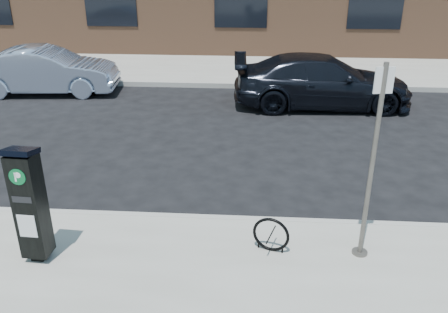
# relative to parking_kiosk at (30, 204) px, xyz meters

# --- Properties ---
(ground) EXTENTS (120.00, 120.00, 0.00)m
(ground) POSITION_rel_parking_kiosk_xyz_m (2.33, 1.28, -1.03)
(ground) COLOR black
(ground) RESTS_ON ground
(sidewalk_far) EXTENTS (60.00, 12.00, 0.15)m
(sidewalk_far) POSITION_rel_parking_kiosk_xyz_m (2.33, 15.28, -0.96)
(sidewalk_far) COLOR gray
(sidewalk_far) RESTS_ON ground
(curb_near) EXTENTS (60.00, 0.12, 0.16)m
(curb_near) POSITION_rel_parking_kiosk_xyz_m (2.33, 1.26, -0.96)
(curb_near) COLOR #9E9B93
(curb_near) RESTS_ON ground
(curb_far) EXTENTS (60.00, 0.12, 0.16)m
(curb_far) POSITION_rel_parking_kiosk_xyz_m (2.33, 9.30, -0.96)
(curb_far) COLOR #9E9B93
(curb_far) RESTS_ON ground
(parking_kiosk) EXTENTS (0.41, 0.37, 1.72)m
(parking_kiosk) POSITION_rel_parking_kiosk_xyz_m (0.00, 0.00, 0.00)
(parking_kiosk) COLOR black
(parking_kiosk) RESTS_ON sidewalk_near
(sign_pole) EXTENTS (0.24, 0.22, 2.77)m
(sign_pole) POSITION_rel_parking_kiosk_xyz_m (4.54, 0.42, 0.49)
(sign_pole) COLOR #58524E
(sign_pole) RESTS_ON sidewalk_near
(bike_rack) EXTENTS (0.53, 0.20, 0.54)m
(bike_rack) POSITION_rel_parking_kiosk_xyz_m (3.26, 0.41, -0.62)
(bike_rack) COLOR black
(bike_rack) RESTS_ON sidewalk_near
(car_silver) EXTENTS (4.33, 1.84, 1.39)m
(car_silver) POSITION_rel_parking_kiosk_xyz_m (-3.37, 8.38, -0.34)
(car_silver) COLOR #A0B0CC
(car_silver) RESTS_ON ground
(car_dark) EXTENTS (4.98, 2.19, 1.42)m
(car_dark) POSITION_rel_parking_kiosk_xyz_m (4.82, 7.68, -0.32)
(car_dark) COLOR black
(car_dark) RESTS_ON ground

